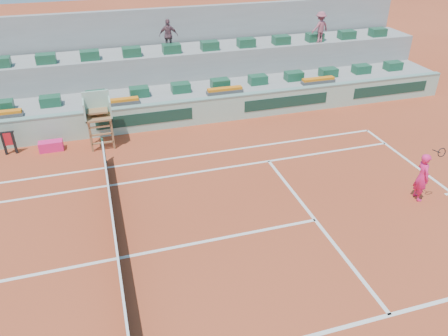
# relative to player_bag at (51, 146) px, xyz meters

# --- Properties ---
(ground) EXTENTS (90.00, 90.00, 0.00)m
(ground) POSITION_rel_player_bag_xyz_m (2.12, -7.65, -0.22)
(ground) COLOR #9F3A1E
(ground) RESTS_ON ground
(seating_tier_lower) EXTENTS (36.00, 4.00, 1.20)m
(seating_tier_lower) POSITION_rel_player_bag_xyz_m (2.12, 3.05, 0.38)
(seating_tier_lower) COLOR #979794
(seating_tier_lower) RESTS_ON ground
(seating_tier_upper) EXTENTS (36.00, 2.40, 2.60)m
(seating_tier_upper) POSITION_rel_player_bag_xyz_m (2.12, 4.65, 1.08)
(seating_tier_upper) COLOR #979794
(seating_tier_upper) RESTS_ON ground
(stadium_back_wall) EXTENTS (36.00, 0.40, 4.40)m
(stadium_back_wall) POSITION_rel_player_bag_xyz_m (2.12, 6.25, 1.98)
(stadium_back_wall) COLOR #979794
(stadium_back_wall) RESTS_ON ground
(player_bag) EXTENTS (0.98, 0.43, 0.43)m
(player_bag) POSITION_rel_player_bag_xyz_m (0.00, 0.00, 0.00)
(player_bag) COLOR #F72070
(player_bag) RESTS_ON ground
(spectator_mid) EXTENTS (1.01, 0.62, 1.61)m
(spectator_mid) POSITION_rel_player_bag_xyz_m (6.07, 4.34, 3.19)
(spectator_mid) COLOR brown
(spectator_mid) RESTS_ON seating_tier_upper
(spectator_right) EXTENTS (1.17, 0.85, 1.63)m
(spectator_right) POSITION_rel_player_bag_xyz_m (14.25, 3.77, 3.20)
(spectator_right) COLOR #9D4E5C
(spectator_right) RESTS_ON seating_tier_upper
(court_lines) EXTENTS (23.89, 11.09, 0.01)m
(court_lines) POSITION_rel_player_bag_xyz_m (2.12, -7.65, -0.21)
(court_lines) COLOR silver
(court_lines) RESTS_ON ground
(tennis_net) EXTENTS (0.10, 11.97, 1.10)m
(tennis_net) POSITION_rel_player_bag_xyz_m (2.12, -7.65, 0.31)
(tennis_net) COLOR black
(tennis_net) RESTS_ON ground
(advertising_hoarding) EXTENTS (36.00, 0.34, 1.26)m
(advertising_hoarding) POSITION_rel_player_bag_xyz_m (2.15, 0.84, 0.42)
(advertising_hoarding) COLOR #99C1AA
(advertising_hoarding) RESTS_ON ground
(umpire_chair) EXTENTS (1.10, 0.90, 2.40)m
(umpire_chair) POSITION_rel_player_bag_xyz_m (2.12, -0.16, 1.33)
(umpire_chair) COLOR brown
(umpire_chair) RESTS_ON ground
(seat_row_lower) EXTENTS (32.90, 0.60, 0.44)m
(seat_row_lower) POSITION_rel_player_bag_xyz_m (2.12, 2.15, 1.20)
(seat_row_lower) COLOR #1A4F34
(seat_row_lower) RESTS_ON seating_tier_lower
(seat_row_upper) EXTENTS (32.90, 0.60, 0.44)m
(seat_row_upper) POSITION_rel_player_bag_xyz_m (2.12, 4.05, 2.60)
(seat_row_upper) COLOR #1A4F34
(seat_row_upper) RESTS_ON seating_tier_upper
(flower_planters) EXTENTS (26.80, 0.36, 0.28)m
(flower_planters) POSITION_rel_player_bag_xyz_m (0.62, 1.35, 1.12)
(flower_planters) COLOR #4B4B4B
(flower_planters) RESTS_ON seating_tier_lower
(towel_rack) EXTENTS (0.57, 0.10, 1.03)m
(towel_rack) POSITION_rel_player_bag_xyz_m (-1.60, 0.17, 0.39)
(towel_rack) COLOR black
(towel_rack) RESTS_ON ground
(tennis_player) EXTENTS (0.54, 0.92, 2.28)m
(tennis_player) POSITION_rel_player_bag_xyz_m (12.58, -7.54, 0.68)
(tennis_player) COLOR #F72070
(tennis_player) RESTS_ON ground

